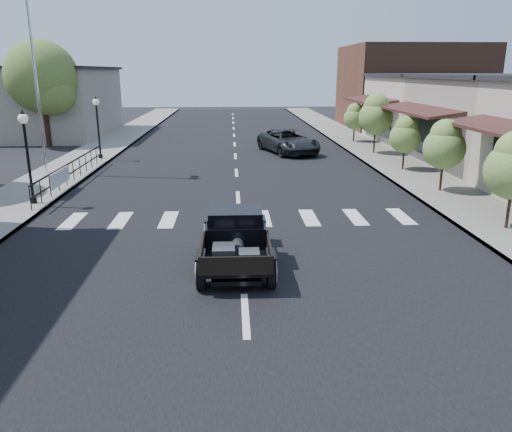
{
  "coord_description": "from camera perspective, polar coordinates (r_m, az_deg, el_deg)",
  "views": [
    {
      "loc": [
        -0.25,
        -12.29,
        4.85
      ],
      "look_at": [
        0.42,
        0.93,
        1.0
      ],
      "focal_mm": 35.0,
      "sensor_mm": 36.0,
      "label": 1
    }
  ],
  "objects": [
    {
      "name": "hotrod_pickup",
      "position": [
        12.83,
        -2.35,
        -2.52
      ],
      "size": [
        1.99,
        4.24,
        1.47
      ],
      "primitive_type": null,
      "rotation": [
        0.0,
        0.0,
        -0.0
      ],
      "color": "black",
      "rests_on": "ground"
    },
    {
      "name": "banner",
      "position": [
        21.91,
        -21.4,
        3.5
      ],
      "size": [
        0.04,
        2.2,
        0.6
      ],
      "primitive_type": null,
      "color": "silver",
      "rests_on": "sidewalk_left"
    },
    {
      "name": "ground",
      "position": [
        13.22,
        -1.6,
        -5.32
      ],
      "size": [
        120.0,
        120.0,
        0.0
      ],
      "primitive_type": "plane",
      "color": "black",
      "rests_on": "ground"
    },
    {
      "name": "small_tree_c",
      "position": [
        25.87,
        16.62,
        7.91
      ],
      "size": [
        1.52,
        1.52,
        2.53
      ],
      "primitive_type": null,
      "color": "olive",
      "rests_on": "sidewalk_right"
    },
    {
      "name": "small_tree_a",
      "position": [
        17.09,
        27.26,
        3.45
      ],
      "size": [
        1.75,
        1.75,
        2.91
      ],
      "primitive_type": null,
      "color": "olive",
      "rests_on": "sidewalk_right"
    },
    {
      "name": "sidewalk_right",
      "position": [
        29.06,
        14.78,
        6.22
      ],
      "size": [
        3.0,
        80.0,
        0.15
      ],
      "primitive_type": "cube",
      "color": "gray",
      "rests_on": "ground"
    },
    {
      "name": "lamp_post_c",
      "position": [
        29.39,
        -17.6,
        9.6
      ],
      "size": [
        0.36,
        0.36,
        3.39
      ],
      "primitive_type": null,
      "color": "black",
      "rests_on": "sidewalk_left"
    },
    {
      "name": "small_tree_e",
      "position": [
        35.7,
        11.18,
        10.38
      ],
      "size": [
        1.51,
        1.51,
        2.52
      ],
      "primitive_type": null,
      "color": "olive",
      "rests_on": "sidewalk_right"
    },
    {
      "name": "small_tree_d",
      "position": [
        30.77,
        13.49,
        10.13
      ],
      "size": [
        2.01,
        2.01,
        3.35
      ],
      "primitive_type": null,
      "color": "olive",
      "rests_on": "sidewalk_right"
    },
    {
      "name": "low_building_left",
      "position": [
        42.97,
        -23.46,
        11.78
      ],
      "size": [
        10.0,
        12.0,
        5.0
      ],
      "primitive_type": "cube",
      "color": "#A59C8A",
      "rests_on": "ground"
    },
    {
      "name": "road_markings",
      "position": [
        22.82,
        -2.19,
        3.93
      ],
      "size": [
        12.0,
        60.0,
        0.06
      ],
      "primitive_type": null,
      "color": "silver",
      "rests_on": "ground"
    },
    {
      "name": "railing",
      "position": [
        23.76,
        -20.17,
        5.03
      ],
      "size": [
        0.08,
        10.0,
        1.0
      ],
      "primitive_type": null,
      "color": "black",
      "rests_on": "sidewalk_left"
    },
    {
      "name": "small_tree_b",
      "position": [
        21.6,
        20.62,
        6.37
      ],
      "size": [
        1.67,
        1.67,
        2.78
      ],
      "primitive_type": null,
      "color": "olive",
      "rests_on": "sidewalk_right"
    },
    {
      "name": "second_car",
      "position": [
        30.91,
        3.71,
        8.5
      ],
      "size": [
        3.88,
        5.68,
        1.44
      ],
      "primitive_type": "imported",
      "rotation": [
        0.0,
        0.0,
        0.31
      ],
      "color": "black",
      "rests_on": "ground"
    },
    {
      "name": "storefront_far",
      "position": [
        37.62,
        21.47,
        11.16
      ],
      "size": [
        10.0,
        9.0,
        4.5
      ],
      "primitive_type": "cube",
      "color": "beige",
      "rests_on": "ground"
    },
    {
      "name": "far_building_right",
      "position": [
        47.03,
        17.21,
        13.87
      ],
      "size": [
        11.0,
        10.0,
        7.0
      ],
      "primitive_type": "cube",
      "color": "brown",
      "rests_on": "ground"
    },
    {
      "name": "big_tree_far",
      "position": [
        36.45,
        -23.11,
        12.71
      ],
      "size": [
        4.66,
        4.66,
        6.84
      ],
      "primitive_type": null,
      "color": "#556B2E",
      "rests_on": "ground"
    },
    {
      "name": "road",
      "position": [
        27.72,
        -2.33,
        6.14
      ],
      "size": [
        14.0,
        80.0,
        0.02
      ],
      "primitive_type": "cube",
      "color": "black",
      "rests_on": "ground"
    },
    {
      "name": "flagpole",
      "position": [
        25.91,
        -24.22,
        17.13
      ],
      "size": [
        0.12,
        0.12,
        11.45
      ],
      "primitive_type": "cylinder",
      "color": "silver",
      "rests_on": "sidewalk_left"
    },
    {
      "name": "sidewalk_left",
      "position": [
        28.91,
        -19.51,
        5.78
      ],
      "size": [
        3.0,
        80.0,
        0.15
      ],
      "primitive_type": "cube",
      "color": "#99968B",
      "rests_on": "ground"
    },
    {
      "name": "lamp_post_b",
      "position": [
        19.94,
        -24.61,
        6.08
      ],
      "size": [
        0.36,
        0.36,
        3.39
      ],
      "primitive_type": null,
      "color": "black",
      "rests_on": "sidewalk_left"
    }
  ]
}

